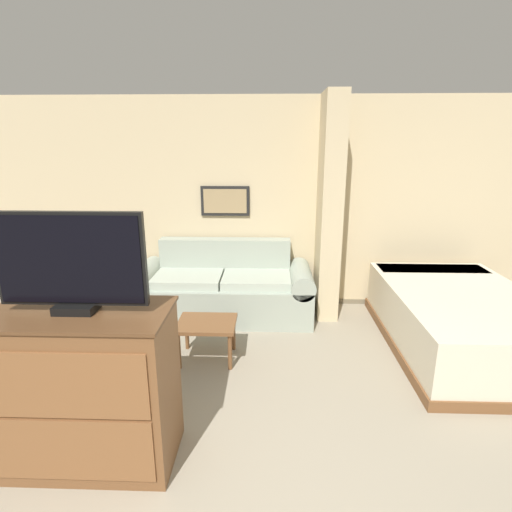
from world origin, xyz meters
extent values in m
cube|color=#CCB78E|center=(0.00, 3.68, 1.30)|extent=(7.50, 0.12, 2.60)
cube|color=#70644E|center=(0.00, 3.60, 0.03)|extent=(7.50, 0.02, 0.06)
cube|color=black|center=(-0.61, 3.60, 1.35)|extent=(0.61, 0.02, 0.37)
cube|color=#9E845B|center=(-0.61, 3.58, 1.35)|extent=(0.54, 0.01, 0.30)
cube|color=#CCB78E|center=(0.65, 3.32, 1.30)|extent=(0.24, 0.58, 2.60)
cube|color=#99A393|center=(-0.61, 3.16, 0.22)|extent=(1.63, 0.84, 0.45)
cube|color=#99A393|center=(-0.61, 3.48, 0.67)|extent=(1.63, 0.20, 0.45)
cube|color=#99A393|center=(-1.55, 3.16, 0.22)|extent=(0.25, 0.84, 0.45)
cylinder|color=#99A393|center=(-1.55, 3.16, 0.50)|extent=(0.27, 0.84, 0.27)
cube|color=#99A393|center=(0.33, 3.16, 0.22)|extent=(0.25, 0.84, 0.45)
cylinder|color=#99A393|center=(0.33, 3.16, 0.50)|extent=(0.27, 0.84, 0.27)
cube|color=#AAB5A4|center=(-1.02, 3.11, 0.50)|extent=(0.79, 0.60, 0.10)
cube|color=#AAB5A4|center=(-0.20, 3.11, 0.50)|extent=(0.79, 0.60, 0.10)
cube|color=brown|center=(-0.65, 2.15, 0.37)|extent=(0.56, 0.46, 0.04)
cylinder|color=brown|center=(-0.89, 1.96, 0.18)|extent=(0.04, 0.04, 0.35)
cylinder|color=brown|center=(-0.41, 1.96, 0.18)|extent=(0.04, 0.04, 0.35)
cylinder|color=brown|center=(-0.89, 2.34, 0.18)|extent=(0.04, 0.04, 0.35)
cylinder|color=brown|center=(-0.41, 2.34, 0.18)|extent=(0.04, 0.04, 0.35)
cube|color=brown|center=(-1.87, 3.16, 0.55)|extent=(0.47, 0.47, 0.04)
cylinder|color=brown|center=(-2.08, 2.95, 0.26)|extent=(0.04, 0.04, 0.53)
cylinder|color=brown|center=(-1.66, 2.95, 0.26)|extent=(0.04, 0.04, 0.53)
cylinder|color=brown|center=(-2.08, 3.37, 0.26)|extent=(0.04, 0.04, 0.53)
cylinder|color=brown|center=(-1.66, 3.37, 0.26)|extent=(0.04, 0.04, 0.53)
cylinder|color=tan|center=(-1.87, 3.16, 0.62)|extent=(0.14, 0.14, 0.11)
cylinder|color=tan|center=(-1.87, 3.16, 0.72)|extent=(0.02, 0.02, 0.09)
cone|color=silver|center=(-1.87, 3.16, 0.86)|extent=(0.31, 0.31, 0.20)
cube|color=brown|center=(-1.22, 0.85, 0.52)|extent=(1.09, 0.54, 1.04)
cube|color=#54351E|center=(-1.22, 0.85, 1.05)|extent=(1.11, 0.56, 0.02)
cube|color=brown|center=(-1.22, 0.57, 0.73)|extent=(0.99, 0.01, 0.42)
cube|color=brown|center=(-1.22, 0.57, 0.29)|extent=(0.99, 0.01, 0.42)
cube|color=black|center=(-1.22, 0.85, 1.09)|extent=(0.24, 0.16, 0.05)
cube|color=black|center=(-1.22, 0.85, 1.40)|extent=(0.90, 0.04, 0.56)
cube|color=black|center=(-1.22, 0.82, 1.40)|extent=(0.86, 0.01, 0.52)
cube|color=brown|center=(1.92, 2.47, 0.05)|extent=(1.42, 2.18, 0.10)
cube|color=beige|center=(1.92, 2.47, 0.35)|extent=(1.38, 2.14, 0.49)
cube|color=white|center=(1.92, 3.32, 0.54)|extent=(1.26, 0.36, 0.10)
camera|label=1|loc=(-0.05, -1.35, 2.05)|focal=28.00mm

